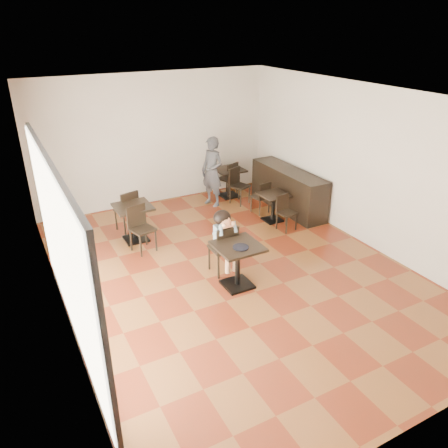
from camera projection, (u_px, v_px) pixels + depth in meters
floor at (234, 271)px, 8.19m from camera, size 6.00×8.00×0.01m
ceiling at (236, 96)px, 6.83m from camera, size 6.00×8.00×0.01m
wall_back at (155, 140)px, 10.70m from camera, size 6.00×0.01×3.20m
wall_front at (432, 319)px, 4.32m from camera, size 6.00×0.01×3.20m
wall_left at (52, 227)px, 6.23m from camera, size 0.01×8.00×3.20m
wall_right at (364, 166)px, 8.79m from camera, size 0.01×8.00×3.20m
storefront_window at (62, 254)px, 5.93m from camera, size 0.04×4.50×2.60m
child_table at (238, 266)px, 7.58m from camera, size 0.77×0.77×0.81m
child_chair at (223, 248)px, 7.98m from camera, size 0.44×0.44×0.97m
child at (223, 242)px, 7.93m from camera, size 0.44×0.61×1.23m
plate at (241, 247)px, 7.32m from camera, size 0.27×0.27×0.02m
pizza_slice at (228, 224)px, 7.59m from camera, size 0.28×0.22×0.07m
adult_patron at (212, 172)px, 10.77m from camera, size 0.61×0.74×1.73m
cafe_table_mid at (273, 207)px, 10.11m from camera, size 0.73×0.73×0.66m
cafe_table_left at (134, 223)px, 9.19m from camera, size 0.91×0.91×0.79m
cafe_table_back at (229, 183)px, 11.50m from camera, size 0.93×0.93×0.76m
chair_mid_a at (260, 197)px, 10.52m from camera, size 0.42×0.42×0.80m
chair_mid_b at (287, 213)px, 9.64m from camera, size 0.42×0.42×0.80m
chair_left_a at (126, 210)px, 9.60m from camera, size 0.52×0.52×0.95m
chair_left_b at (142, 230)px, 8.72m from camera, size 0.52×0.52×0.95m
chair_back_a at (227, 179)px, 11.55m from camera, size 0.53×0.53×0.91m
chair_back_b at (240, 186)px, 11.02m from camera, size 0.53×0.53×0.91m
service_counter at (288, 189)px, 10.71m from camera, size 0.60×2.40×1.00m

